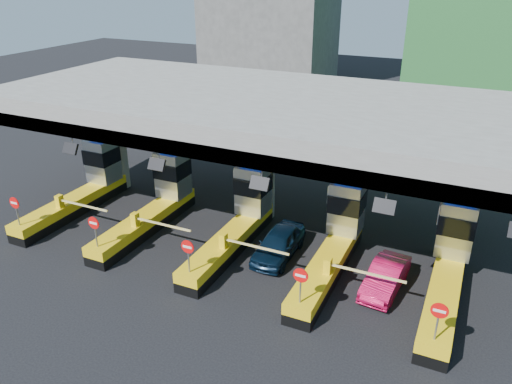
% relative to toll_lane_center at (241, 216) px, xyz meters
% --- Properties ---
extents(ground, '(120.00, 120.00, 0.00)m').
position_rel_toll_lane_center_xyz_m(ground, '(-0.00, -0.28, -1.40)').
color(ground, black).
rests_on(ground, ground).
extents(toll_canopy, '(28.00, 12.09, 7.00)m').
position_rel_toll_lane_center_xyz_m(toll_canopy, '(-0.00, 2.59, 4.74)').
color(toll_canopy, slate).
rests_on(toll_canopy, ground).
extents(toll_lane_far_left, '(4.43, 8.00, 4.16)m').
position_rel_toll_lane_center_xyz_m(toll_lane_far_left, '(-10.00, 0.00, 0.00)').
color(toll_lane_far_left, black).
rests_on(toll_lane_far_left, ground).
extents(toll_lane_left, '(4.43, 8.00, 4.16)m').
position_rel_toll_lane_center_xyz_m(toll_lane_left, '(-5.00, 0.00, 0.00)').
color(toll_lane_left, black).
rests_on(toll_lane_left, ground).
extents(toll_lane_center, '(4.43, 8.00, 4.16)m').
position_rel_toll_lane_center_xyz_m(toll_lane_center, '(0.00, 0.00, 0.00)').
color(toll_lane_center, black).
rests_on(toll_lane_center, ground).
extents(toll_lane_right, '(4.43, 8.00, 4.16)m').
position_rel_toll_lane_center_xyz_m(toll_lane_right, '(5.00, 0.00, 0.00)').
color(toll_lane_right, black).
rests_on(toll_lane_right, ground).
extents(toll_lane_far_right, '(4.43, 8.00, 4.16)m').
position_rel_toll_lane_center_xyz_m(toll_lane_far_right, '(10.00, 0.00, 0.00)').
color(toll_lane_far_right, black).
rests_on(toll_lane_far_right, ground).
extents(bg_building_concrete, '(14.00, 10.00, 18.00)m').
position_rel_toll_lane_center_xyz_m(bg_building_concrete, '(-14.00, 35.72, 7.60)').
color(bg_building_concrete, '#4C4C49').
rests_on(bg_building_concrete, ground).
extents(van, '(1.65, 4.05, 1.38)m').
position_rel_toll_lane_center_xyz_m(van, '(2.33, -0.58, -0.71)').
color(van, black).
rests_on(van, ground).
extents(red_car, '(1.63, 3.83, 1.23)m').
position_rel_toll_lane_center_xyz_m(red_car, '(7.58, -1.16, -0.78)').
color(red_car, '#B10D3C').
rests_on(red_car, ground).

